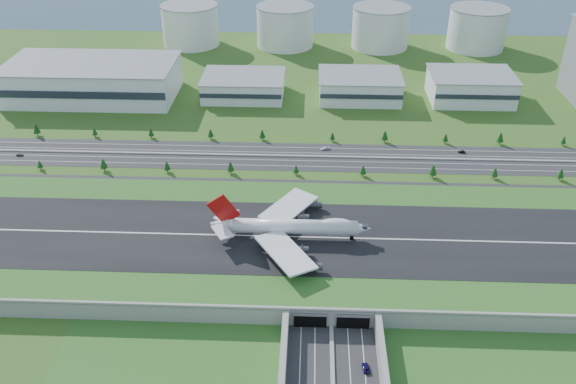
{
  "coord_description": "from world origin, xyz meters",
  "views": [
    {
      "loc": [
        -9.84,
        -231.23,
        172.89
      ],
      "look_at": [
        -20.89,
        35.0,
        11.26
      ],
      "focal_mm": 38.0,
      "sensor_mm": 36.0,
      "label": 1
    }
  ],
  "objects_px": {
    "fuel_tank_a": "(191,25)",
    "car_7": "(325,148)",
    "car_5": "(462,152)",
    "boeing_747": "(291,226)",
    "car_2": "(366,368)",
    "car_4": "(20,155)"
  },
  "relations": [
    {
      "from": "car_5",
      "to": "car_7",
      "type": "relative_size",
      "value": 0.75
    },
    {
      "from": "car_4",
      "to": "car_5",
      "type": "bearing_deg",
      "value": -86.57
    },
    {
      "from": "car_4",
      "to": "car_5",
      "type": "xyz_separation_m",
      "value": [
        268.8,
        15.15,
        -0.04
      ]
    },
    {
      "from": "fuel_tank_a",
      "to": "car_7",
      "type": "distance_m",
      "value": 237.45
    },
    {
      "from": "fuel_tank_a",
      "to": "boeing_747",
      "type": "height_order",
      "value": "fuel_tank_a"
    },
    {
      "from": "car_2",
      "to": "car_5",
      "type": "xyz_separation_m",
      "value": [
        70.35,
        175.91,
        -0.05
      ]
    },
    {
      "from": "fuel_tank_a",
      "to": "car_5",
      "type": "relative_size",
      "value": 11.74
    },
    {
      "from": "car_2",
      "to": "fuel_tank_a",
      "type": "bearing_deg",
      "value": -79.46
    },
    {
      "from": "car_7",
      "to": "car_5",
      "type": "bearing_deg",
      "value": 70.67
    },
    {
      "from": "fuel_tank_a",
      "to": "car_2",
      "type": "relative_size",
      "value": 9.28
    },
    {
      "from": "car_4",
      "to": "car_7",
      "type": "height_order",
      "value": "car_7"
    },
    {
      "from": "car_4",
      "to": "car_5",
      "type": "distance_m",
      "value": 269.22
    },
    {
      "from": "car_4",
      "to": "boeing_747",
      "type": "bearing_deg",
      "value": -117.96
    },
    {
      "from": "car_2",
      "to": "car_4",
      "type": "bearing_deg",
      "value": -47.59
    },
    {
      "from": "fuel_tank_a",
      "to": "car_2",
      "type": "distance_m",
      "value": 404.42
    },
    {
      "from": "car_7",
      "to": "car_4",
      "type": "bearing_deg",
      "value": -103.52
    },
    {
      "from": "car_4",
      "to": "car_5",
      "type": "height_order",
      "value": "car_4"
    },
    {
      "from": "boeing_747",
      "to": "car_2",
      "type": "height_order",
      "value": "boeing_747"
    },
    {
      "from": "car_2",
      "to": "car_5",
      "type": "relative_size",
      "value": 1.27
    },
    {
      "from": "boeing_747",
      "to": "car_2",
      "type": "bearing_deg",
      "value": -66.61
    },
    {
      "from": "car_5",
      "to": "car_4",
      "type": "bearing_deg",
      "value": -80.02
    },
    {
      "from": "fuel_tank_a",
      "to": "car_7",
      "type": "relative_size",
      "value": 8.82
    }
  ]
}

